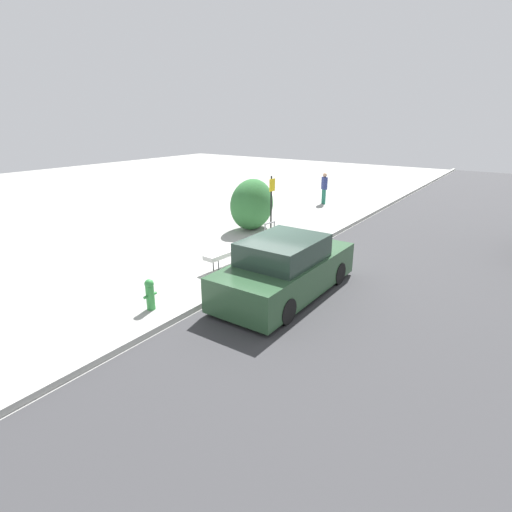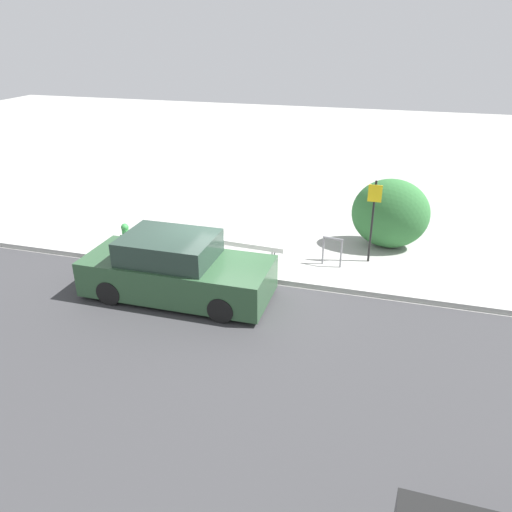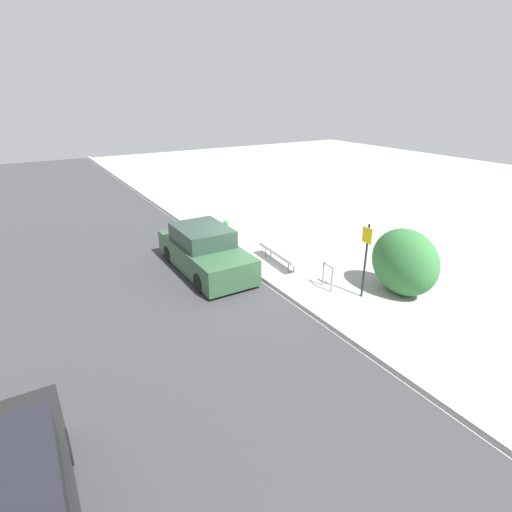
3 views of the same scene
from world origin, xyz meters
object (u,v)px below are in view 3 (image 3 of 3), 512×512
(parked_car_near, at_px, (204,251))
(sign_post, at_px, (366,254))
(fire_hydrant, at_px, (226,228))
(bench, at_px, (279,252))
(bike_rack, at_px, (328,274))

(parked_car_near, bearing_deg, sign_post, 36.99)
(sign_post, height_order, parked_car_near, sign_post)
(fire_hydrant, bearing_deg, parked_car_near, -39.84)
(bench, bearing_deg, bike_rack, 8.83)
(bike_rack, bearing_deg, parked_car_near, -141.39)
(parked_car_near, bearing_deg, bench, 68.33)
(bench, relative_size, parked_car_near, 0.52)
(bench, distance_m, parked_car_near, 2.65)
(bike_rack, relative_size, parked_car_near, 0.19)
(bench, height_order, sign_post, sign_post)
(sign_post, bearing_deg, parked_car_near, -143.10)
(bike_rack, distance_m, sign_post, 1.40)
(bench, bearing_deg, sign_post, 16.71)
(bench, height_order, fire_hydrant, fire_hydrant)
(bike_rack, distance_m, parked_car_near, 4.27)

